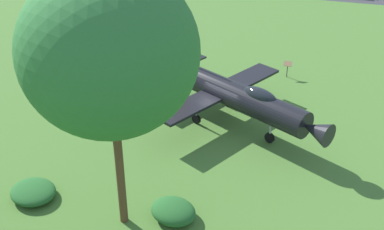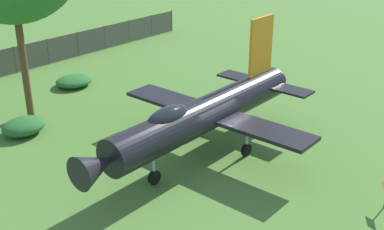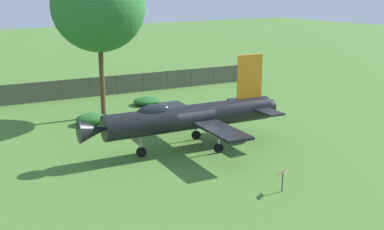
{
  "view_description": "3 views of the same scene",
  "coord_description": "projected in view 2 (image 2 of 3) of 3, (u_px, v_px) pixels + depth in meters",
  "views": [
    {
      "loc": [
        -21.7,
        -15.05,
        15.78
      ],
      "look_at": [
        -4.06,
        -0.64,
        2.5
      ],
      "focal_mm": 46.87,
      "sensor_mm": 36.0,
      "label": 1
    },
    {
      "loc": [
        10.71,
        -16.59,
        10.45
      ],
      "look_at": [
        -0.11,
        -0.91,
        2.25
      ],
      "focal_mm": 45.91,
      "sensor_mm": 36.0,
      "label": 2
    },
    {
      "loc": [
        23.41,
        -14.99,
        9.61
      ],
      "look_at": [
        0.12,
        -0.03,
        2.19
      ],
      "focal_mm": 44.15,
      "sensor_mm": 36.0,
      "label": 3
    }
  ],
  "objects": [
    {
      "name": "display_jet",
      "position": [
        201.0,
        115.0,
        21.2
      ],
      "size": [
        9.77,
        13.03,
        5.6
      ],
      "rotation": [
        0.0,
        0.0,
        4.61
      ],
      "color": "black",
      "rests_on": "ground_plane"
    },
    {
      "name": "shrub_near_fence",
      "position": [
        74.0,
        81.0,
        30.57
      ],
      "size": [
        2.07,
        2.34,
        0.64
      ],
      "color": "#235B26",
      "rests_on": "ground_plane"
    },
    {
      "name": "shrub_by_tree",
      "position": [
        24.0,
        126.0,
        24.15
      ],
      "size": [
        1.84,
        2.2,
        0.8
      ],
      "color": "#235B26",
      "rests_on": "ground_plane"
    },
    {
      "name": "ground_plane",
      "position": [
        205.0,
        155.0,
        22.26
      ],
      "size": [
        200.0,
        200.0,
        0.0
      ],
      "primitive_type": "plane",
      "color": "#47722D"
    }
  ]
}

